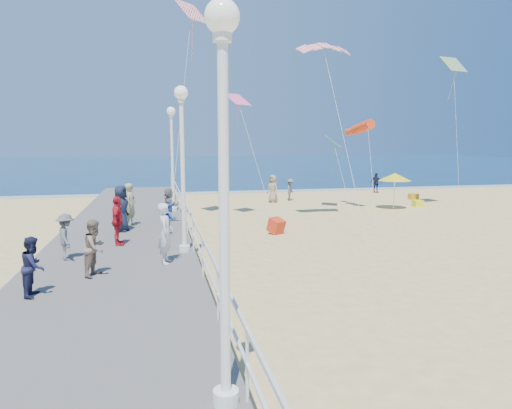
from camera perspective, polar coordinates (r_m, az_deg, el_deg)
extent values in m
plane|color=#E4C477|center=(16.53, 10.07, -6.18)|extent=(160.00, 160.00, 0.00)
cube|color=navy|center=(80.13, -8.01, 4.98)|extent=(160.00, 90.00, 0.05)
cube|color=silver|center=(36.05, -2.45, 1.59)|extent=(160.00, 1.20, 0.04)
cube|color=slate|center=(15.32, -17.01, -6.76)|extent=(5.00, 44.00, 0.40)
cube|color=white|center=(15.05, -7.87, -1.87)|extent=(0.05, 42.00, 0.06)
cube|color=white|center=(15.14, -7.83, -3.74)|extent=(0.05, 42.00, 0.04)
cylinder|color=white|center=(6.81, -3.79, -22.88)|extent=(0.36, 0.36, 0.20)
cylinder|color=white|center=(5.96, -3.99, -3.09)|extent=(0.14, 0.14, 4.70)
sphere|color=white|center=(6.05, -4.25, 22.39)|extent=(0.44, 0.44, 0.44)
cylinder|color=white|center=(15.22, -8.93, -5.44)|extent=(0.36, 0.36, 0.20)
cylinder|color=white|center=(14.86, -9.12, 3.42)|extent=(0.14, 0.14, 4.70)
sphere|color=white|center=(14.89, -9.35, 13.63)|extent=(0.44, 0.44, 0.44)
cylinder|color=white|center=(24.06, -10.27, -0.56)|extent=(0.36, 0.36, 0.20)
cylinder|color=white|center=(23.84, -10.41, 5.04)|extent=(0.14, 0.14, 4.70)
sphere|color=white|center=(23.86, -10.57, 11.41)|extent=(0.44, 0.44, 0.44)
imported|color=silver|center=(13.70, -11.24, -3.56)|extent=(0.52, 0.71, 1.80)
imported|color=blue|center=(13.78, -10.67, -1.73)|extent=(0.41, 0.50, 0.93)
imported|color=#866E5C|center=(12.99, -19.47, -5.11)|extent=(0.82, 0.91, 1.53)
imported|color=#57575C|center=(15.03, -22.67, -3.75)|extent=(0.74, 1.02, 1.42)
imported|color=red|center=(16.48, -16.93, -1.97)|extent=(0.48, 1.03, 1.72)
imported|color=#171F32|center=(18.97, -16.52, -0.47)|extent=(0.82, 1.04, 1.86)
imported|color=slate|center=(21.13, -10.83, 0.01)|extent=(0.75, 1.43, 1.48)
imported|color=#939065|center=(20.11, -15.38, -0.02)|extent=(0.62, 0.77, 1.83)
imported|color=#1B1E3D|center=(11.90, -26.08, -6.94)|extent=(0.57, 0.71, 1.41)
imported|color=#58595D|center=(31.03, 4.32, 1.88)|extent=(0.95, 1.11, 1.49)
imported|color=#171A33|center=(36.79, 14.79, 2.64)|extent=(0.91, 0.93, 1.57)
imported|color=gray|center=(29.93, 2.11, 1.99)|extent=(0.93, 1.06, 1.82)
cube|color=red|center=(19.77, 2.54, -2.86)|extent=(0.83, 0.89, 0.74)
cylinder|color=white|center=(28.19, 16.88, 1.27)|extent=(0.05, 0.05, 1.80)
cone|color=yellow|center=(28.10, 16.96, 3.32)|extent=(1.90, 1.90, 0.45)
cube|color=yellow|center=(29.77, 19.55, 0.13)|extent=(0.55, 0.55, 0.40)
cube|color=orange|center=(33.36, 19.06, 0.95)|extent=(0.55, 0.55, 0.40)
cylinder|color=#F33714|center=(27.20, 13.19, 9.40)|extent=(1.01, 2.72, 1.09)
cube|color=#FE5D95|center=(23.71, -2.32, 13.00)|extent=(1.46, 1.41, 0.64)
cube|color=blue|center=(29.55, 23.47, 15.79)|extent=(1.46, 1.19, 0.93)
cube|color=green|center=(27.44, 9.61, 7.82)|extent=(1.36, 1.48, 0.73)
cube|color=red|center=(23.32, -8.05, 22.77)|extent=(1.70, 1.68, 1.04)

